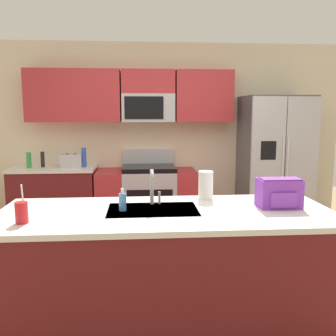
{
  "coord_description": "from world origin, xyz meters",
  "views": [
    {
      "loc": [
        -0.34,
        -3.21,
        1.63
      ],
      "look_at": [
        -0.04,
        0.6,
        1.05
      ],
      "focal_mm": 39.4,
      "sensor_mm": 36.0,
      "label": 1
    }
  ],
  "objects_px": {
    "pepper_mill": "(43,159)",
    "drink_cup_red": "(22,212)",
    "toaster": "(71,161)",
    "sink_faucet": "(153,184)",
    "refrigerator": "(274,164)",
    "paper_towel_roll": "(206,185)",
    "range_oven": "(146,198)",
    "bottle_green": "(29,160)",
    "backpack": "(279,192)",
    "soap_dispenser": "(123,202)",
    "bottle_blue": "(84,157)"
  },
  "relations": [
    {
      "from": "pepper_mill",
      "to": "drink_cup_red",
      "type": "bearing_deg",
      "value": -78.68
    },
    {
      "from": "toaster",
      "to": "drink_cup_red",
      "type": "relative_size",
      "value": 1.06
    },
    {
      "from": "toaster",
      "to": "sink_faucet",
      "type": "bearing_deg",
      "value": -64.38
    },
    {
      "from": "drink_cup_red",
      "to": "sink_faucet",
      "type": "bearing_deg",
      "value": 25.67
    },
    {
      "from": "refrigerator",
      "to": "paper_towel_roll",
      "type": "relative_size",
      "value": 7.71
    },
    {
      "from": "toaster",
      "to": "paper_towel_roll",
      "type": "relative_size",
      "value": 1.17
    },
    {
      "from": "range_oven",
      "to": "refrigerator",
      "type": "height_order",
      "value": "refrigerator"
    },
    {
      "from": "pepper_mill",
      "to": "bottle_green",
      "type": "xyz_separation_m",
      "value": [
        -0.16,
        -0.06,
        -0.0
      ]
    },
    {
      "from": "range_oven",
      "to": "drink_cup_red",
      "type": "xyz_separation_m",
      "value": [
        -0.87,
        -2.59,
        0.53
      ]
    },
    {
      "from": "refrigerator",
      "to": "toaster",
      "type": "relative_size",
      "value": 6.61
    },
    {
      "from": "refrigerator",
      "to": "backpack",
      "type": "distance_m",
      "value": 2.37
    },
    {
      "from": "bottle_green",
      "to": "range_oven",
      "type": "bearing_deg",
      "value": 2.21
    },
    {
      "from": "bottle_green",
      "to": "sink_faucet",
      "type": "relative_size",
      "value": 0.74
    },
    {
      "from": "range_oven",
      "to": "bottle_green",
      "type": "distance_m",
      "value": 1.65
    },
    {
      "from": "soap_dispenser",
      "to": "backpack",
      "type": "xyz_separation_m",
      "value": [
        1.2,
        0.01,
        0.05
      ]
    },
    {
      "from": "refrigerator",
      "to": "soap_dispenser",
      "type": "bearing_deg",
      "value": -131.69
    },
    {
      "from": "sink_faucet",
      "to": "bottle_green",
      "type": "bearing_deg",
      "value": 126.67
    },
    {
      "from": "refrigerator",
      "to": "drink_cup_red",
      "type": "bearing_deg",
      "value": -136.53
    },
    {
      "from": "bottle_green",
      "to": "sink_faucet",
      "type": "bearing_deg",
      "value": -53.33
    },
    {
      "from": "pepper_mill",
      "to": "range_oven",
      "type": "bearing_deg",
      "value": 0.1
    },
    {
      "from": "range_oven",
      "to": "toaster",
      "type": "xyz_separation_m",
      "value": [
        -1.0,
        -0.05,
        0.55
      ]
    },
    {
      "from": "drink_cup_red",
      "to": "range_oven",
      "type": "bearing_deg",
      "value": 71.39
    },
    {
      "from": "refrigerator",
      "to": "range_oven",
      "type": "bearing_deg",
      "value": 177.69
    },
    {
      "from": "refrigerator",
      "to": "sink_faucet",
      "type": "bearing_deg",
      "value": -130.24
    },
    {
      "from": "bottle_green",
      "to": "sink_faucet",
      "type": "height_order",
      "value": "sink_faucet"
    },
    {
      "from": "toaster",
      "to": "bottle_green",
      "type": "height_order",
      "value": "bottle_green"
    },
    {
      "from": "refrigerator",
      "to": "bottle_blue",
      "type": "relative_size",
      "value": 7.09
    },
    {
      "from": "range_oven",
      "to": "bottle_green",
      "type": "height_order",
      "value": "bottle_green"
    },
    {
      "from": "backpack",
      "to": "sink_faucet",
      "type": "bearing_deg",
      "value": 171.48
    },
    {
      "from": "sink_faucet",
      "to": "bottle_blue",
      "type": "bearing_deg",
      "value": 111.72
    },
    {
      "from": "toaster",
      "to": "drink_cup_red",
      "type": "bearing_deg",
      "value": -87.12
    },
    {
      "from": "bottle_green",
      "to": "soap_dispenser",
      "type": "relative_size",
      "value": 1.22
    },
    {
      "from": "toaster",
      "to": "drink_cup_red",
      "type": "distance_m",
      "value": 2.54
    },
    {
      "from": "bottle_green",
      "to": "paper_towel_roll",
      "type": "distance_m",
      "value": 2.8
    },
    {
      "from": "range_oven",
      "to": "bottle_blue",
      "type": "bearing_deg",
      "value": -177.62
    },
    {
      "from": "toaster",
      "to": "bottle_blue",
      "type": "relative_size",
      "value": 1.07
    },
    {
      "from": "drink_cup_red",
      "to": "paper_towel_roll",
      "type": "xyz_separation_m",
      "value": [
        1.34,
        0.58,
        0.05
      ]
    },
    {
      "from": "bottle_blue",
      "to": "soap_dispenser",
      "type": "height_order",
      "value": "bottle_blue"
    },
    {
      "from": "toaster",
      "to": "backpack",
      "type": "height_order",
      "value": "backpack"
    },
    {
      "from": "toaster",
      "to": "pepper_mill",
      "type": "distance_m",
      "value": 0.39
    },
    {
      "from": "drink_cup_red",
      "to": "refrigerator",
      "type": "bearing_deg",
      "value": 43.47
    },
    {
      "from": "bottle_blue",
      "to": "toaster",
      "type": "bearing_deg",
      "value": -173.8
    },
    {
      "from": "drink_cup_red",
      "to": "toaster",
      "type": "bearing_deg",
      "value": 92.88
    },
    {
      "from": "refrigerator",
      "to": "sink_faucet",
      "type": "xyz_separation_m",
      "value": [
        -1.77,
        -2.09,
        0.14
      ]
    },
    {
      "from": "drink_cup_red",
      "to": "soap_dispenser",
      "type": "height_order",
      "value": "drink_cup_red"
    },
    {
      "from": "range_oven",
      "to": "soap_dispenser",
      "type": "distance_m",
      "value": 2.39
    },
    {
      "from": "range_oven",
      "to": "backpack",
      "type": "distance_m",
      "value": 2.57
    },
    {
      "from": "pepper_mill",
      "to": "backpack",
      "type": "relative_size",
      "value": 0.65
    },
    {
      "from": "bottle_green",
      "to": "sink_faucet",
      "type": "distance_m",
      "value": 2.62
    },
    {
      "from": "backpack",
      "to": "pepper_mill",
      "type": "bearing_deg",
      "value": 135.84
    }
  ]
}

